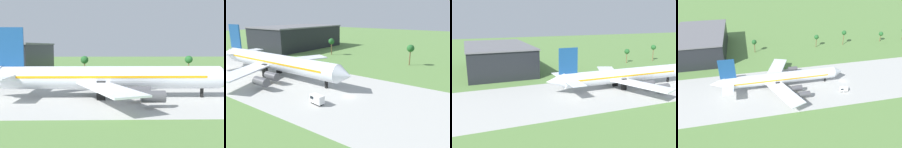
# 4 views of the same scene
# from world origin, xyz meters

# --- Properties ---
(ground_plane) EXTENTS (600.00, 600.00, 0.00)m
(ground_plane) POSITION_xyz_m (0.00, 0.00, 0.00)
(ground_plane) COLOR #5B8442
(taxiway_strip) EXTENTS (320.00, 44.00, 0.02)m
(taxiway_strip) POSITION_xyz_m (0.00, 0.00, 0.01)
(taxiway_strip) COLOR #B2B2AD
(taxiway_strip) RESTS_ON ground_plane
(jet_airliner) EXTENTS (75.02, 53.77, 19.99)m
(jet_airliner) POSITION_xyz_m (-38.02, 2.23, 5.80)
(jet_airliner) COLOR silver
(jet_airliner) RESTS_ON ground_plane
(baggage_tug) EXTENTS (4.51, 2.63, 2.73)m
(baggage_tug) POSITION_xyz_m (-4.31, -9.97, 1.46)
(baggage_tug) COLOR black
(baggage_tug) RESTS_ON ground_plane
(terminal_building) EXTENTS (36.72, 61.20, 16.07)m
(terminal_building) POSITION_xyz_m (-87.52, 62.18, 8.05)
(terminal_building) COLOR black
(terminal_building) RESTS_ON ground_plane
(palm_tree_row) EXTENTS (131.30, 3.60, 12.07)m
(palm_tree_row) POSITION_xyz_m (22.62, 53.75, 8.24)
(palm_tree_row) COLOR brown
(palm_tree_row) RESTS_ON ground_plane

